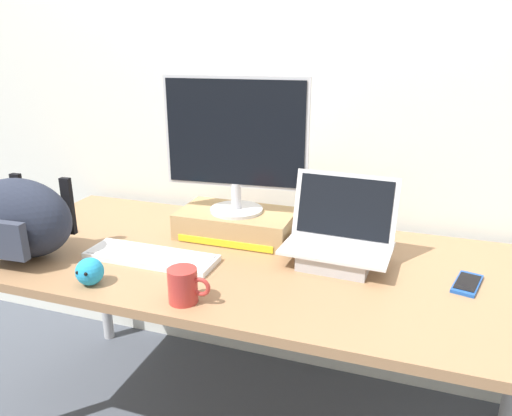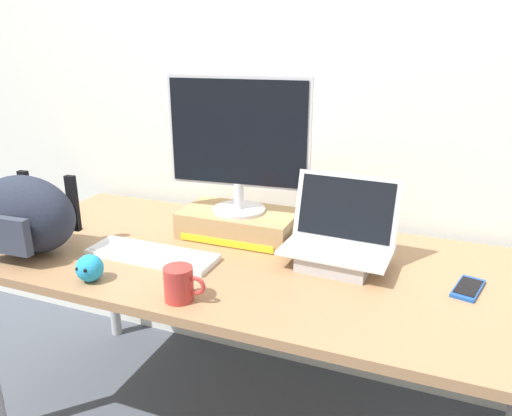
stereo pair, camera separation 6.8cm
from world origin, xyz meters
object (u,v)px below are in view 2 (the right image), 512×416
object	(u,v)px
open_laptop	(338,248)
cell_phone	(468,288)
toner_box_yellow	(239,223)
plush_toy	(90,268)
messenger_backpack	(26,215)
desktop_monitor	(238,142)
external_keyboard	(152,255)
coffee_mug	(180,284)

from	to	relation	value
open_laptop	cell_phone	distance (m)	0.40
toner_box_yellow	plush_toy	distance (m)	0.57
messenger_backpack	plush_toy	xyz separation A→B (m)	(0.34, -0.10, -0.09)
toner_box_yellow	plush_toy	xyz separation A→B (m)	(-0.28, -0.50, -0.01)
toner_box_yellow	desktop_monitor	bearing A→B (deg)	-83.21
external_keyboard	coffee_mug	world-z (taller)	coffee_mug
messenger_backpack	cell_phone	distance (m)	1.43
external_keyboard	messenger_backpack	size ratio (longest dim) A/B	1.18
coffee_mug	desktop_monitor	bearing A→B (deg)	94.16
toner_box_yellow	messenger_backpack	distance (m)	0.74
desktop_monitor	open_laptop	distance (m)	0.51
toner_box_yellow	coffee_mug	distance (m)	0.50
open_laptop	cell_phone	xyz separation A→B (m)	(0.40, -0.03, -0.05)
messenger_backpack	open_laptop	bearing A→B (deg)	13.19
external_keyboard	cell_phone	bearing A→B (deg)	8.91
open_laptop	external_keyboard	distance (m)	0.62
toner_box_yellow	plush_toy	world-z (taller)	toner_box_yellow
desktop_monitor	coffee_mug	world-z (taller)	desktop_monitor
messenger_backpack	plush_toy	size ratio (longest dim) A/B	4.55
messenger_backpack	coffee_mug	xyz separation A→B (m)	(0.65, -0.10, -0.08)
toner_box_yellow	external_keyboard	world-z (taller)	toner_box_yellow
toner_box_yellow	coffee_mug	xyz separation A→B (m)	(0.04, -0.50, 0.00)
open_laptop	plush_toy	bearing A→B (deg)	-146.77
desktop_monitor	messenger_backpack	size ratio (longest dim) A/B	1.37
toner_box_yellow	cell_phone	distance (m)	0.81
coffee_mug	cell_phone	world-z (taller)	coffee_mug
toner_box_yellow	external_keyboard	xyz separation A→B (m)	(-0.19, -0.29, -0.04)
messenger_backpack	coffee_mug	world-z (taller)	messenger_backpack
desktop_monitor	toner_box_yellow	bearing A→B (deg)	91.81
external_keyboard	coffee_mug	xyz separation A→B (m)	(0.23, -0.21, 0.04)
coffee_mug	open_laptop	bearing A→B (deg)	47.50
desktop_monitor	open_laptop	world-z (taller)	desktop_monitor
cell_phone	plush_toy	world-z (taller)	plush_toy
toner_box_yellow	open_laptop	distance (m)	0.41
desktop_monitor	external_keyboard	bearing A→B (deg)	-128.79
messenger_backpack	plush_toy	world-z (taller)	messenger_backpack
desktop_monitor	coffee_mug	xyz separation A→B (m)	(0.04, -0.50, -0.31)
desktop_monitor	external_keyboard	size ratio (longest dim) A/B	1.16
cell_phone	external_keyboard	bearing A→B (deg)	-157.39
desktop_monitor	plush_toy	size ratio (longest dim) A/B	6.22
external_keyboard	toner_box_yellow	bearing A→B (deg)	56.68
messenger_backpack	external_keyboard	bearing A→B (deg)	11.90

